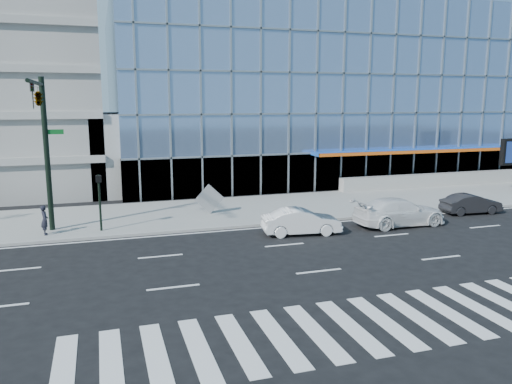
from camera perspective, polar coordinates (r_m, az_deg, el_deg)
ground at (r=24.52m, az=3.27°, el=-6.07°), size 160.00×160.00×0.00m
sidewalk at (r=31.87m, az=-1.84°, el=-2.06°), size 120.00×8.00×0.15m
theatre_building at (r=52.94m, az=7.63°, el=10.89°), size 42.00×26.00×15.00m
ramp_block at (r=40.23m, az=-14.08°, el=4.45°), size 6.00×8.00×6.00m
retaining_wall at (r=47.07m, az=26.20°, el=1.63°), size 30.00×0.80×1.00m
traffic_signal at (r=26.67m, az=-23.35°, el=7.88°), size 1.14×5.74×8.00m
ped_signal_post at (r=27.33m, az=-17.47°, el=-0.21°), size 0.30×0.33×3.00m
white_suv at (r=29.23m, az=16.04°, el=-2.20°), size 5.41×2.34×1.55m
white_sedan at (r=26.37m, az=5.19°, el=-3.38°), size 4.30×1.98×1.37m
dark_sedan at (r=33.84m, az=23.36°, el=-1.25°), size 3.82×1.57×1.23m
pedestrian at (r=27.79m, az=-23.01°, el=-2.97°), size 0.49×0.63×1.54m
tilted_panel at (r=30.41m, az=-5.35°, el=-0.79°), size 1.84×0.08×1.84m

